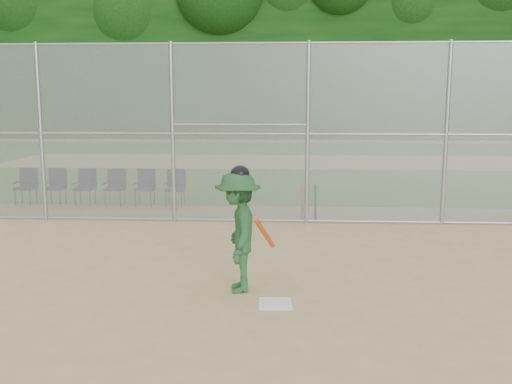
{
  "coord_description": "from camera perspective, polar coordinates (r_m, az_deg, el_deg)",
  "views": [
    {
      "loc": [
        0.56,
        -7.61,
        2.73
      ],
      "look_at": [
        0.0,
        2.5,
        1.1
      ],
      "focal_mm": 40.0,
      "sensor_mm": 36.0,
      "label": 1
    }
  ],
  "objects": [
    {
      "name": "ground",
      "position": [
        8.1,
        -0.99,
        -10.55
      ],
      "size": [
        100.0,
        100.0,
        0.0
      ],
      "primitive_type": "plane",
      "color": "tan",
      "rests_on": "ground"
    },
    {
      "name": "grass_strip",
      "position": [
        25.76,
        1.91,
        3.08
      ],
      "size": [
        100.0,
        100.0,
        0.0
      ],
      "primitive_type": "plane",
      "color": "#326E21",
      "rests_on": "ground"
    },
    {
      "name": "dirt_patch_far",
      "position": [
        25.76,
        1.91,
        3.09
      ],
      "size": [
        24.0,
        24.0,
        0.0
      ],
      "primitive_type": "plane",
      "color": "tan",
      "rests_on": "ground"
    },
    {
      "name": "backstop_fence",
      "position": [
        12.64,
        0.63,
        6.15
      ],
      "size": [
        16.09,
        0.09,
        4.0
      ],
      "color": "gray",
      "rests_on": "ground"
    },
    {
      "name": "treeline",
      "position": [
        27.75,
        2.06,
        14.88
      ],
      "size": [
        81.0,
        60.0,
        11.0
      ],
      "color": "black",
      "rests_on": "ground"
    },
    {
      "name": "home_plate",
      "position": [
        7.87,
        1.92,
        -11.08
      ],
      "size": [
        0.47,
        0.47,
        0.02
      ],
      "primitive_type": "cube",
      "rotation": [
        0.0,
        0.0,
        0.06
      ],
      "color": "white",
      "rests_on": "ground"
    },
    {
      "name": "batter_at_plate",
      "position": [
        8.17,
        -1.82,
        -3.9
      ],
      "size": [
        0.93,
        1.35,
        1.83
      ],
      "color": "#215329",
      "rests_on": "ground"
    },
    {
      "name": "spare_bats",
      "position": [
        13.11,
        5.3,
        -1.07
      ],
      "size": [
        0.36,
        0.33,
        0.83
      ],
      "color": "#D84C14",
      "rests_on": "ground"
    },
    {
      "name": "chair_0",
      "position": [
        16.15,
        -22.06,
        0.47
      ],
      "size": [
        0.54,
        0.52,
        0.96
      ],
      "primitive_type": null,
      "color": "#0E1035",
      "rests_on": "ground"
    },
    {
      "name": "chair_1",
      "position": [
        15.83,
        -19.46,
        0.46
      ],
      "size": [
        0.54,
        0.52,
        0.96
      ],
      "primitive_type": null,
      "color": "#0E1035",
      "rests_on": "ground"
    },
    {
      "name": "chair_2",
      "position": [
        15.54,
        -16.75,
        0.44
      ],
      "size": [
        0.54,
        0.52,
        0.96
      ],
      "primitive_type": null,
      "color": "#0E1035",
      "rests_on": "ground"
    },
    {
      "name": "chair_3",
      "position": [
        15.29,
        -13.95,
        0.42
      ],
      "size": [
        0.54,
        0.52,
        0.96
      ],
      "primitive_type": null,
      "color": "#0E1035",
      "rests_on": "ground"
    },
    {
      "name": "chair_4",
      "position": [
        15.07,
        -11.07,
        0.4
      ],
      "size": [
        0.54,
        0.52,
        0.96
      ],
      "primitive_type": null,
      "color": "#0E1035",
      "rests_on": "ground"
    },
    {
      "name": "chair_5",
      "position": [
        14.9,
        -8.11,
        0.38
      ],
      "size": [
        0.54,
        0.52,
        0.96
      ],
      "primitive_type": null,
      "color": "#0E1035",
      "rests_on": "ground"
    }
  ]
}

